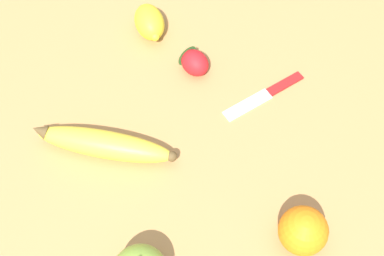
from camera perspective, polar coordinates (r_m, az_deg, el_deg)
name	(u,v)px	position (r m, az deg, el deg)	size (l,w,h in m)	color
ground_plane	(179,161)	(0.84, -1.34, -3.58)	(3.00, 3.00, 0.00)	#A87A47
banana	(104,144)	(0.85, -9.41, -1.70)	(0.10, 0.23, 0.04)	yellow
orange	(303,231)	(0.78, 11.77, -10.67)	(0.07, 0.07, 0.07)	orange
strawberry	(193,61)	(0.93, 0.13, 7.13)	(0.06, 0.07, 0.04)	red
lemon	(150,22)	(0.98, -4.55, 11.18)	(0.09, 0.09, 0.05)	yellow
paring_knife	(267,93)	(0.92, 8.02, 3.67)	(0.15, 0.10, 0.01)	silver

